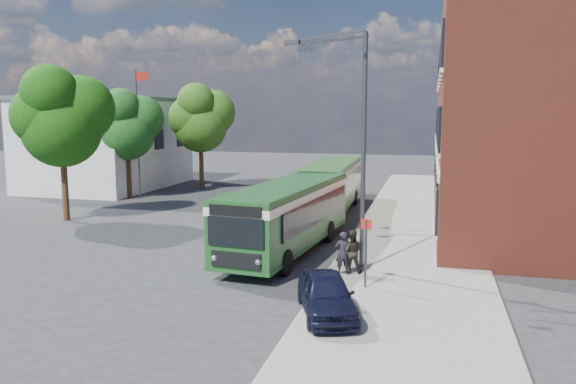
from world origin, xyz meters
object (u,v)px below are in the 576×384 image
(bus_rear, at_px, (331,182))
(parked_car, at_px, (327,294))
(bus_front, at_px, (288,211))
(street_lamp, at_px, (354,148))

(bus_rear, height_order, parked_car, bus_rear)
(bus_front, height_order, bus_rear, same)
(bus_rear, relative_size, parked_car, 3.17)
(parked_car, bearing_deg, bus_front, 92.89)
(bus_front, bearing_deg, street_lamp, -38.14)
(bus_rear, bearing_deg, bus_front, -90.15)
(bus_front, bearing_deg, parked_car, -67.63)
(bus_front, relative_size, parked_car, 2.94)
(bus_front, distance_m, bus_rear, 10.53)
(bus_front, distance_m, parked_car, 8.35)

